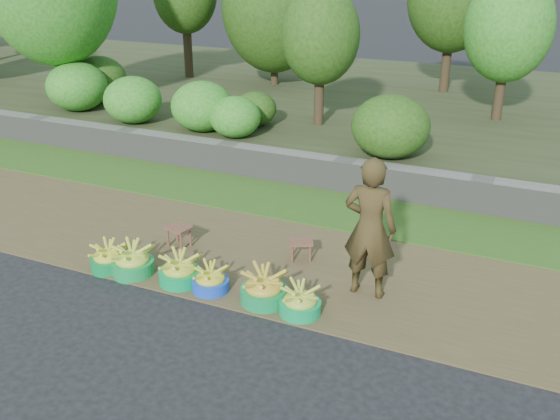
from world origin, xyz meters
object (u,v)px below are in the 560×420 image
at_px(basin_d, 211,280).
at_px(vendor_woman, 370,228).
at_px(basin_f, 300,302).
at_px(basin_c, 180,271).
at_px(basin_b, 133,261).
at_px(stool_left, 179,231).
at_px(basin_a, 109,258).
at_px(stool_right, 301,244).
at_px(basin_e, 264,289).

xyz_separation_m(basin_d, vendor_woman, (1.73, 0.71, 0.72)).
height_order(basin_d, basin_f, basin_f).
relative_size(basin_c, basin_d, 1.16).
xyz_separation_m(basin_b, vendor_woman, (2.84, 0.74, 0.69)).
relative_size(basin_d, vendor_woman, 0.26).
height_order(basin_c, basin_d, basin_c).
height_order(basin_b, stool_left, basin_b).
height_order(basin_f, stool_left, basin_f).
bearing_deg(basin_a, stool_right, 29.89).
distance_m(basin_e, vendor_woman, 1.41).
height_order(basin_a, basin_e, basin_e).
xyz_separation_m(basin_b, basin_f, (2.29, -0.00, -0.02)).
bearing_deg(basin_c, basin_b, -176.49).
bearing_deg(stool_right, stool_left, -168.82).
bearing_deg(basin_b, vendor_woman, 14.68).
relative_size(basin_f, stool_left, 1.25).
distance_m(basin_c, basin_e, 1.14).
distance_m(basin_a, vendor_woman, 3.36).
distance_m(basin_e, stool_left, 1.88).
xyz_separation_m(basin_a, stool_right, (2.16, 1.24, 0.08)).
height_order(basin_e, basin_f, basin_e).
bearing_deg(basin_e, basin_f, -6.65).
height_order(basin_a, vendor_woman, vendor_woman).
relative_size(basin_c, basin_e, 0.94).
bearing_deg(vendor_woman, basin_a, 13.42).
distance_m(basin_c, basin_d, 0.44).
height_order(basin_c, basin_e, basin_e).
bearing_deg(basin_e, stool_left, 153.94).
distance_m(basin_b, basin_e, 1.81).
xyz_separation_m(basin_e, basin_f, (0.48, -0.06, -0.03)).
xyz_separation_m(basin_e, stool_left, (-1.69, 0.83, 0.07)).
relative_size(basin_a, stool_left, 1.26).
xyz_separation_m(basin_f, vendor_woman, (0.55, 0.74, 0.71)).
bearing_deg(stool_right, basin_a, -150.11).
distance_m(basin_a, basin_b, 0.36).
distance_m(basin_b, vendor_woman, 3.02).
bearing_deg(basin_e, basin_a, -177.86).
distance_m(basin_c, basin_f, 1.62).
bearing_deg(basin_b, basin_f, -0.01).
bearing_deg(basin_b, basin_c, 3.51).
height_order(stool_left, stool_right, stool_left).
distance_m(basin_a, basin_f, 2.65).
bearing_deg(stool_left, basin_f, -22.13).
xyz_separation_m(basin_f, stool_left, (-2.17, 0.88, 0.09)).
bearing_deg(basin_d, basin_e, 1.88).
height_order(basin_e, vendor_woman, vendor_woman).
bearing_deg(basin_a, basin_d, 2.27).
height_order(basin_a, basin_b, basin_b).
bearing_deg(stool_left, basin_c, -56.81).
bearing_deg(vendor_woman, stool_right, -24.47).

